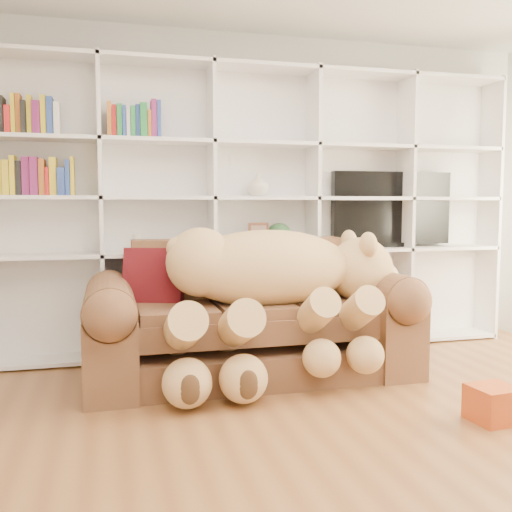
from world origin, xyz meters
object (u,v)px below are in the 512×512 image
object	(u,v)px
sofa	(250,324)
tv	(391,210)
gift_box	(493,404)
teddy_bear	(273,284)

from	to	relation	value
sofa	tv	distance (m)	1.85
gift_box	tv	world-z (taller)	tv
teddy_bear	gift_box	distance (m)	1.58
teddy_bear	tv	distance (m)	1.73
sofa	gift_box	size ratio (longest dim) A/B	9.11
gift_box	tv	size ratio (longest dim) A/B	0.22
tv	gift_box	bearing A→B (deg)	-100.59
teddy_bear	tv	size ratio (longest dim) A/B	1.62
sofa	gift_box	xyz separation A→B (m)	(1.13, -1.25, -0.27)
sofa	teddy_bear	xyz separation A→B (m)	(0.11, -0.20, 0.32)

